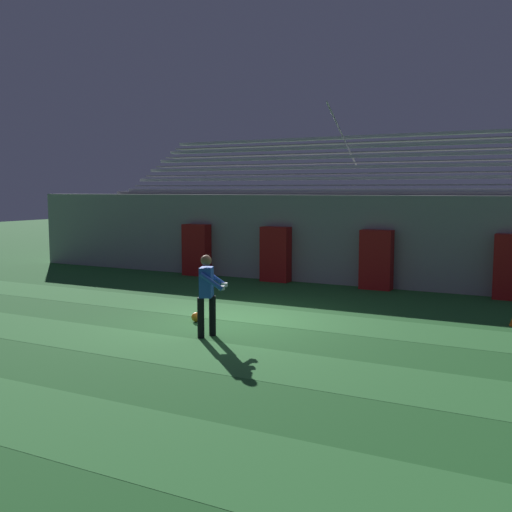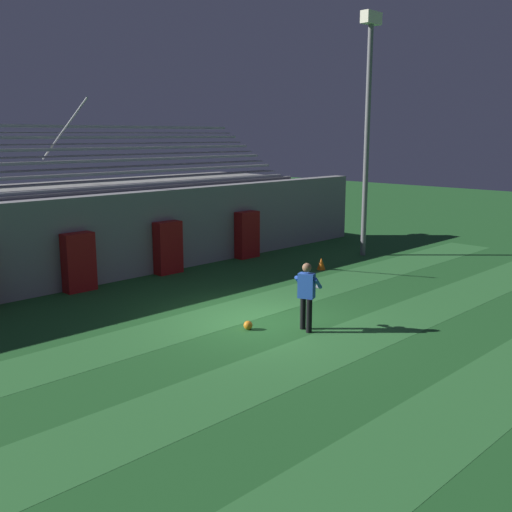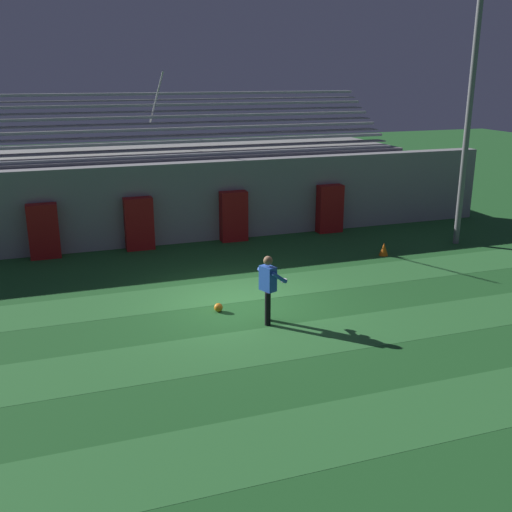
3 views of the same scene
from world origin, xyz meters
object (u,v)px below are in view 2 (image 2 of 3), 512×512
object	(u,v)px
padding_pillar_far_right	(247,235)
goalkeeper	(307,292)
padding_pillar_gate_right	(168,248)
traffic_cone	(321,264)
soccer_ball	(248,325)
floodlight_pole	(368,108)
padding_pillar_gate_left	(79,262)

from	to	relation	value
padding_pillar_far_right	goalkeeper	xyz separation A→B (m)	(-5.13, -7.28, 0.06)
padding_pillar_gate_right	traffic_cone	xyz separation A→B (m)	(4.12, -3.35, -0.68)
soccer_ball	traffic_cone	xyz separation A→B (m)	(6.45, 2.89, 0.10)
traffic_cone	floodlight_pole	bearing A→B (deg)	8.23
padding_pillar_gate_left	floodlight_pole	bearing A→B (deg)	-15.22
padding_pillar_far_right	soccer_ball	distance (m)	8.75
goalkeeper	padding_pillar_gate_left	bearing A→B (deg)	105.04
padding_pillar_gate_right	traffic_cone	size ratio (longest dim) A/B	4.24
traffic_cone	padding_pillar_far_right	bearing A→B (deg)	96.19
floodlight_pole	goalkeeper	world-z (taller)	floodlight_pole
floodlight_pole	padding_pillar_far_right	bearing A→B (deg)	140.77
goalkeeper	traffic_cone	distance (m)	6.80
padding_pillar_gate_right	traffic_cone	world-z (taller)	padding_pillar_gate_right
padding_pillar_far_right	traffic_cone	size ratio (longest dim) A/B	4.24
padding_pillar_gate_right	goalkeeper	distance (m)	7.41
floodlight_pole	traffic_cone	size ratio (longest dim) A/B	21.54
padding_pillar_gate_left	soccer_ball	xyz separation A→B (m)	(1.00, -6.24, -0.78)
padding_pillar_gate_right	goalkeeper	xyz separation A→B (m)	(-1.38, -7.28, 0.06)
padding_pillar_far_right	floodlight_pole	size ratio (longest dim) A/B	0.20
padding_pillar_gate_left	goalkeeper	xyz separation A→B (m)	(1.96, -7.28, 0.06)
padding_pillar_gate_right	padding_pillar_far_right	distance (m)	3.76
padding_pillar_gate_left	soccer_ball	distance (m)	6.37
padding_pillar_gate_right	traffic_cone	distance (m)	5.35
floodlight_pole	goalkeeper	distance (m)	10.78
floodlight_pole	goalkeeper	size ratio (longest dim) A/B	5.42
padding_pillar_far_right	floodlight_pole	world-z (taller)	floodlight_pole
padding_pillar_far_right	soccer_ball	xyz separation A→B (m)	(-6.08, -6.24, -0.78)
floodlight_pole	soccer_ball	bearing A→B (deg)	-160.80
padding_pillar_gate_right	soccer_ball	distance (m)	6.71
padding_pillar_far_right	floodlight_pole	bearing A→B (deg)	-39.23
padding_pillar_far_right	goalkeeper	distance (m)	8.91
padding_pillar_gate_left	soccer_ball	world-z (taller)	padding_pillar_gate_left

